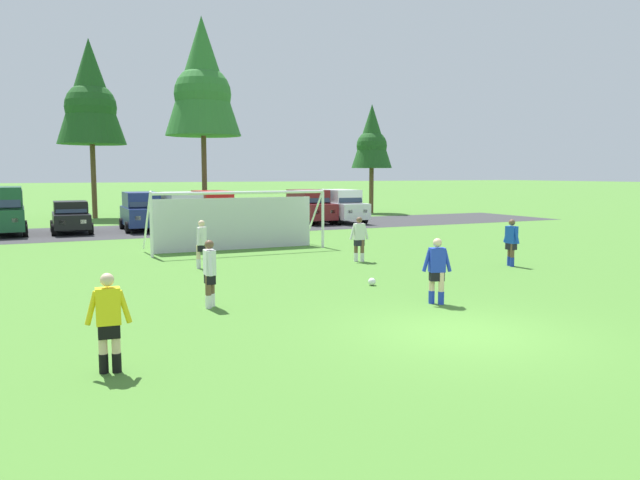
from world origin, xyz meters
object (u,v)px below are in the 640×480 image
object	(u,v)px
player_striker_near	(359,239)
parked_car_slot_far_right	(309,206)
player_winger_right	(437,271)
player_defender_far	(202,244)
player_midfield_center	(511,243)
parked_car_slot_center	(142,211)
soccer_goal	(236,220)
parked_car_slot_left	(3,209)
parked_car_slot_center_right	(182,211)
parked_car_slot_end	(341,206)
referee	(109,323)
parked_car_slot_center_left	(71,217)
soccer_ball	(372,282)
parked_car_slot_right	(213,208)
player_winger_left	(210,274)

from	to	relation	value
player_striker_near	parked_car_slot_far_right	bearing A→B (deg)	71.28
player_winger_right	player_defender_far	bearing A→B (deg)	114.20
player_midfield_center	parked_car_slot_center	xyz separation A→B (m)	(-9.22, 19.36, 0.29)
soccer_goal	parked_car_slot_left	size ratio (longest dim) A/B	1.55
parked_car_slot_center_right	parked_car_slot_end	bearing A→B (deg)	6.13
referee	parked_car_slot_end	size ratio (longest dim) A/B	0.35
player_midfield_center	parked_car_slot_center_left	size ratio (longest dim) A/B	0.39
parked_car_slot_center_right	player_midfield_center	bearing A→B (deg)	-68.39
parked_car_slot_center_right	parked_car_slot_left	bearing A→B (deg)	169.07
soccer_ball	referee	world-z (taller)	referee
referee	parked_car_slot_center_left	size ratio (longest dim) A/B	0.39
player_midfield_center	parked_car_slot_right	xyz separation A→B (m)	(-4.78, 20.40, 0.29)
player_striker_near	parked_car_slot_right	size ratio (longest dim) A/B	0.35
soccer_ball	parked_car_slot_right	xyz separation A→B (m)	(1.49, 21.50, 1.00)
parked_car_slot_end	parked_car_slot_center	bearing A→B (deg)	179.92
parked_car_slot_center	parked_car_slot_center_right	distance (m)	2.33
player_midfield_center	parked_car_slot_end	world-z (taller)	parked_car_slot_end
parked_car_slot_far_right	parked_car_slot_end	bearing A→B (deg)	-12.31
player_winger_left	parked_car_slot_right	xyz separation A→B (m)	(6.49, 22.30, 0.29)
player_defender_far	parked_car_slot_center_right	xyz separation A→B (m)	(2.60, 13.92, 0.29)
soccer_goal	parked_car_slot_far_right	world-z (taller)	soccer_goal
player_striker_near	player_defender_far	distance (m)	5.69
parked_car_slot_center_right	parked_car_slot_end	world-z (taller)	same
player_striker_near	parked_car_slot_center	distance (m)	16.83
soccer_ball	parked_car_slot_right	size ratio (longest dim) A/B	0.05
parked_car_slot_far_right	parked_car_slot_end	size ratio (longest dim) A/B	1.00
parked_car_slot_center_left	parked_car_slot_end	bearing A→B (deg)	-0.63
soccer_goal	parked_car_slot_center_left	distance (m)	12.44
parked_car_slot_center_right	referee	bearing A→B (deg)	-105.88
player_winger_right	parked_car_slot_right	world-z (taller)	parked_car_slot_right
parked_car_slot_center_left	parked_car_slot_center	size ratio (longest dim) A/B	0.91
parked_car_slot_center_right	parked_car_slot_right	bearing A→B (deg)	42.27
soccer_goal	parked_car_slot_end	size ratio (longest dim) A/B	1.61
player_striker_near	player_winger_left	bearing A→B (deg)	-143.63
parked_car_slot_left	player_midfield_center	bearing A→B (deg)	-50.93
referee	player_defender_far	size ratio (longest dim) A/B	1.00
referee	player_striker_near	bearing A→B (deg)	43.19
parked_car_slot_end	player_midfield_center	bearing A→B (deg)	-100.18
player_midfield_center	parked_car_slot_center	size ratio (longest dim) A/B	0.35
referee	player_winger_right	size ratio (longest dim) A/B	1.00
player_striker_near	parked_car_slot_center_right	size ratio (longest dim) A/B	0.36
parked_car_slot_center	player_striker_near	bearing A→B (deg)	-72.66
soccer_ball	parked_car_slot_center_right	distance (m)	19.34
parked_car_slot_center	player_winger_left	bearing A→B (deg)	-95.51
player_defender_far	parked_car_slot_left	bearing A→B (deg)	112.12
player_winger_right	parked_car_slot_left	xyz separation A→B (m)	(-10.06, 23.89, 0.52)
player_striker_near	soccer_ball	bearing A→B (deg)	-115.07
parked_car_slot_far_right	player_defender_far	bearing A→B (deg)	-125.79
soccer_ball	referee	size ratio (longest dim) A/B	0.13
soccer_ball	parked_car_slot_left	world-z (taller)	parked_car_slot_left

